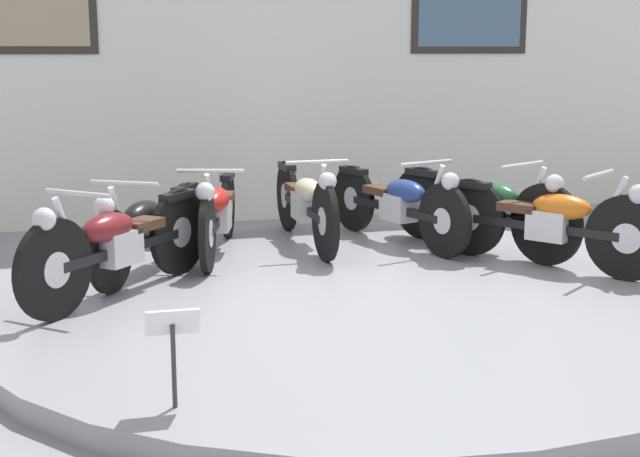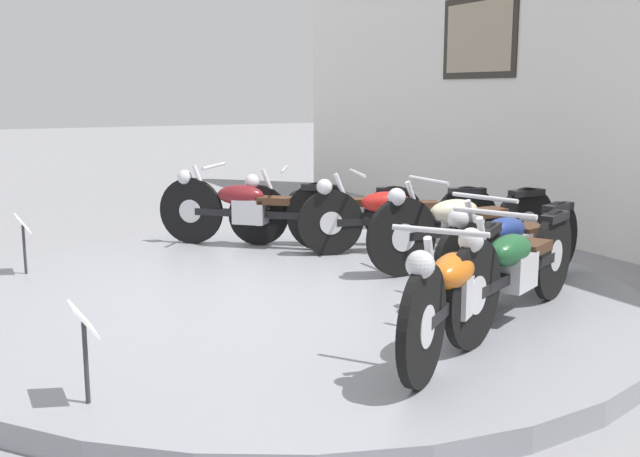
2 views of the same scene
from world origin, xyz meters
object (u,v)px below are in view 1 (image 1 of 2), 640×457
(motorcycle_black, at_px, (149,226))
(motorcycle_orange, at_px, (549,220))
(motorcycle_red, at_px, (218,211))
(motorcycle_green, at_px, (484,206))
(info_placard_front_left, at_px, (173,336))
(motorcycle_blue, at_px, (399,202))
(motorcycle_cream, at_px, (306,201))
(motorcycle_maroon, at_px, (118,241))

(motorcycle_black, bearing_deg, motorcycle_orange, -12.10)
(motorcycle_red, distance_m, motorcycle_green, 2.28)
(motorcycle_red, relative_size, info_placard_front_left, 3.73)
(motorcycle_black, xyz_separation_m, motorcycle_orange, (3.09, -0.66, 0.02))
(motorcycle_black, distance_m, motorcycle_blue, 2.28)
(motorcycle_cream, height_order, motorcycle_blue, motorcycle_cream)
(motorcycle_black, bearing_deg, info_placard_front_left, -91.47)
(motorcycle_maroon, height_order, motorcycle_orange, motorcycle_maroon)
(motorcycle_maroon, distance_m, motorcycle_red, 1.43)
(motorcycle_maroon, height_order, motorcycle_cream, same)
(motorcycle_red, xyz_separation_m, motorcycle_blue, (1.62, 0.00, 0.00))
(info_placard_front_left, bearing_deg, motorcycle_cream, 66.52)
(motorcycle_green, distance_m, motorcycle_orange, 0.71)
(motorcycle_black, relative_size, motorcycle_green, 0.95)
(motorcycle_cream, height_order, motorcycle_orange, motorcycle_cream)
(motorcycle_cream, relative_size, info_placard_front_left, 3.94)
(motorcycle_cream, distance_m, motorcycle_green, 1.56)
(motorcycle_cream, bearing_deg, info_placard_front_left, -113.48)
(motorcycle_black, xyz_separation_m, motorcycle_cream, (1.42, 0.66, 0.03))
(info_placard_front_left, bearing_deg, motorcycle_blue, 54.75)
(motorcycle_green, distance_m, info_placard_front_left, 4.02)
(motorcycle_red, bearing_deg, motorcycle_green, -12.08)
(motorcycle_blue, bearing_deg, motorcycle_maroon, -155.35)
(motorcycle_maroon, xyz_separation_m, motorcycle_cream, (1.68, 1.32, -0.00))
(motorcycle_blue, xyz_separation_m, motorcycle_green, (0.60, -0.48, 0.02))
(motorcycle_red, xyz_separation_m, motorcycle_orange, (2.48, -1.14, 0.02))
(motorcycle_cream, relative_size, motorcycle_orange, 1.23)
(motorcycle_cream, bearing_deg, motorcycle_orange, -38.29)
(motorcycle_red, distance_m, motorcycle_cream, 0.83)
(motorcycle_orange, height_order, info_placard_front_left, motorcycle_orange)
(motorcycle_maroon, bearing_deg, motorcycle_cream, 38.17)
(motorcycle_maroon, distance_m, motorcycle_blue, 2.74)
(motorcycle_blue, bearing_deg, motorcycle_orange, -53.06)
(motorcycle_blue, bearing_deg, motorcycle_cream, 167.78)
(motorcycle_red, distance_m, info_placard_front_left, 3.33)
(motorcycle_green, relative_size, motorcycle_orange, 1.12)
(motorcycle_orange, bearing_deg, motorcycle_black, 167.90)
(motorcycle_green, bearing_deg, motorcycle_orange, -68.98)
(motorcycle_orange, xyz_separation_m, info_placard_front_left, (-3.16, -2.12, -0.03))
(motorcycle_maroon, distance_m, motorcycle_cream, 2.13)
(motorcycle_green, xyz_separation_m, motorcycle_orange, (0.26, -0.67, -0.00))
(motorcycle_black, distance_m, motorcycle_cream, 1.57)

